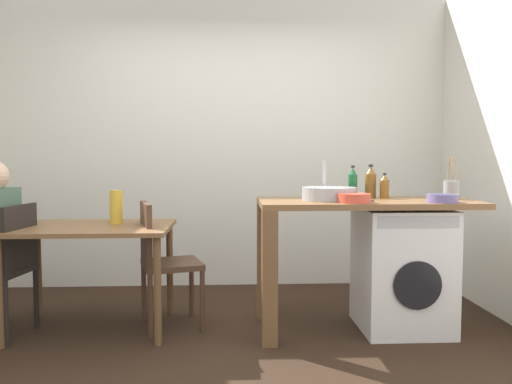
# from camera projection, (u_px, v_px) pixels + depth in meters

# --- Properties ---
(ground_plane) EXTENTS (5.46, 5.46, 0.00)m
(ground_plane) POSITION_uv_depth(u_px,v_px,m) (221.00, 353.00, 3.16)
(ground_plane) COLOR black
(wall_back) EXTENTS (4.60, 0.10, 2.70)m
(wall_back) POSITION_uv_depth(u_px,v_px,m) (224.00, 144.00, 4.81)
(wall_back) COLOR silver
(wall_back) RESTS_ON ground_plane
(dining_table) EXTENTS (1.10, 0.76, 0.74)m
(dining_table) POSITION_uv_depth(u_px,v_px,m) (92.00, 239.00, 3.55)
(dining_table) COLOR brown
(dining_table) RESTS_ON ground_plane
(chair_person_seat) EXTENTS (0.46, 0.46, 0.90)m
(chair_person_seat) POSITION_uv_depth(u_px,v_px,m) (6.00, 263.00, 3.42)
(chair_person_seat) COLOR black
(chair_person_seat) RESTS_ON ground_plane
(chair_opposite) EXTENTS (0.50, 0.50, 0.90)m
(chair_opposite) POSITION_uv_depth(u_px,v_px,m) (161.00, 257.00, 3.61)
(chair_opposite) COLOR #4C3323
(chair_opposite) RESTS_ON ground_plane
(kitchen_counter) EXTENTS (1.50, 0.68, 0.92)m
(kitchen_counter) POSITION_uv_depth(u_px,v_px,m) (336.00, 223.00, 3.54)
(kitchen_counter) COLOR brown
(kitchen_counter) RESTS_ON ground_plane
(washing_machine) EXTENTS (0.60, 0.61, 0.86)m
(washing_machine) POSITION_uv_depth(u_px,v_px,m) (402.00, 269.00, 3.59)
(washing_machine) COLOR white
(washing_machine) RESTS_ON ground_plane
(sink_basin) EXTENTS (0.38, 0.38, 0.09)m
(sink_basin) POSITION_uv_depth(u_px,v_px,m) (329.00, 194.00, 3.53)
(sink_basin) COLOR #9EA0A5
(sink_basin) RESTS_ON kitchen_counter
(tap) EXTENTS (0.02, 0.02, 0.28)m
(tap) POSITION_uv_depth(u_px,v_px,m) (324.00, 179.00, 3.70)
(tap) COLOR #B2B2B7
(tap) RESTS_ON kitchen_counter
(bottle_tall_green) EXTENTS (0.07, 0.07, 0.24)m
(bottle_tall_green) POSITION_uv_depth(u_px,v_px,m) (353.00, 183.00, 3.70)
(bottle_tall_green) COLOR #19592D
(bottle_tall_green) RESTS_ON kitchen_counter
(bottle_squat_brown) EXTENTS (0.08, 0.08, 0.25)m
(bottle_squat_brown) POSITION_uv_depth(u_px,v_px,m) (371.00, 183.00, 3.73)
(bottle_squat_brown) COLOR brown
(bottle_squat_brown) RESTS_ON kitchen_counter
(bottle_clear_small) EXTENTS (0.07, 0.07, 0.19)m
(bottle_clear_small) POSITION_uv_depth(u_px,v_px,m) (384.00, 187.00, 3.66)
(bottle_clear_small) COLOR brown
(bottle_clear_small) RESTS_ON kitchen_counter
(mixing_bowl) EXTENTS (0.22, 0.22, 0.06)m
(mixing_bowl) POSITION_uv_depth(u_px,v_px,m) (354.00, 197.00, 3.34)
(mixing_bowl) COLOR #D84C38
(mixing_bowl) RESTS_ON kitchen_counter
(utensil_crock) EXTENTS (0.11, 0.11, 0.30)m
(utensil_crock) POSITION_uv_depth(u_px,v_px,m) (451.00, 189.00, 3.62)
(utensil_crock) COLOR gray
(utensil_crock) RESTS_ON kitchen_counter
(colander) EXTENTS (0.20, 0.20, 0.06)m
(colander) POSITION_uv_depth(u_px,v_px,m) (442.00, 198.00, 3.35)
(colander) COLOR slate
(colander) RESTS_ON kitchen_counter
(vase) EXTENTS (0.09, 0.09, 0.24)m
(vase) POSITION_uv_depth(u_px,v_px,m) (116.00, 207.00, 3.64)
(vase) COLOR gold
(vase) RESTS_ON dining_table
(scissors) EXTENTS (0.15, 0.06, 0.01)m
(scissors) POSITION_uv_depth(u_px,v_px,m) (363.00, 201.00, 3.44)
(scissors) COLOR #B2B2B7
(scissors) RESTS_ON kitchen_counter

